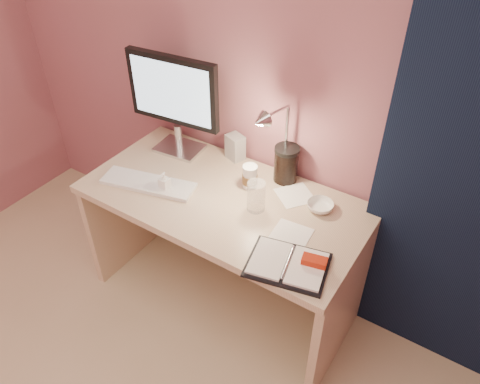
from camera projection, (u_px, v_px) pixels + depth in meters
The scene contains 14 objects.
room at pixel (467, 158), 1.82m from camera, with size 3.50×3.50×3.50m.
desk at pixel (232, 223), 2.47m from camera, with size 1.40×0.70×0.73m.
monitor at pixel (174, 96), 2.40m from camera, with size 0.51×0.21×0.55m.
keyboard at pixel (148, 183), 2.35m from camera, with size 0.48×0.14×0.02m, color white.
planner at pixel (290, 264), 1.92m from camera, with size 0.37×0.31×0.05m.
paper_b at pixel (291, 235), 2.07m from camera, with size 0.17×0.17×0.00m, color white.
paper_c at pixel (295, 195), 2.29m from camera, with size 0.16×0.16×0.00m, color white.
coffee_cup at pixel (250, 177), 2.31m from camera, with size 0.08×0.08×0.12m.
clear_cup at pixel (256, 196), 2.16m from camera, with size 0.09×0.09×0.15m, color white.
bowl at pixel (320, 206), 2.19m from camera, with size 0.13×0.13×0.04m, color white.
lotion_bottle at pixel (164, 182), 2.29m from camera, with size 0.05×0.05×0.10m, color white.
dark_jar at pixel (286, 166), 2.34m from camera, with size 0.12×0.12×0.17m, color black.
product_box at pixel (235, 147), 2.50m from camera, with size 0.09×0.07×0.14m, color #B5B4B0.
desk_lamp at pixel (281, 143), 2.15m from camera, with size 0.15×0.27×0.44m.
Camera 1 is at (1.03, -0.06, 2.17)m, focal length 35.00 mm.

